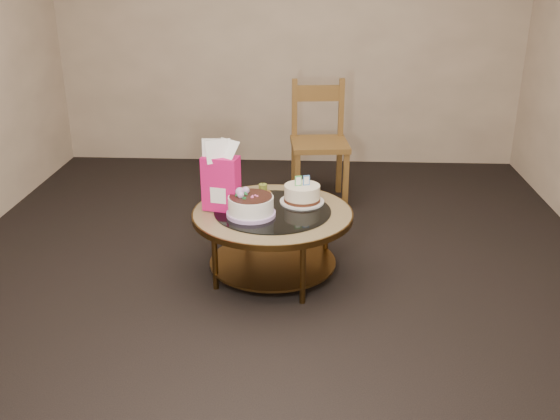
# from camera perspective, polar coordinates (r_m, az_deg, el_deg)

# --- Properties ---
(ground) EXTENTS (5.00, 5.00, 0.00)m
(ground) POSITION_cam_1_polar(r_m,az_deg,el_deg) (4.13, -0.66, -5.94)
(ground) COLOR black
(ground) RESTS_ON ground
(room_walls) EXTENTS (4.52, 5.02, 2.61)m
(room_walls) POSITION_cam_1_polar(r_m,az_deg,el_deg) (3.66, -0.77, 15.87)
(room_walls) COLOR #C5AE95
(room_walls) RESTS_ON ground
(coffee_table) EXTENTS (1.02, 1.02, 0.46)m
(coffee_table) POSITION_cam_1_polar(r_m,az_deg,el_deg) (3.96, -0.68, -1.11)
(coffee_table) COLOR #553A18
(coffee_table) RESTS_ON ground
(decorated_cake) EXTENTS (0.31, 0.31, 0.18)m
(decorated_cake) POSITION_cam_1_polar(r_m,az_deg,el_deg) (3.84, -2.70, 0.31)
(decorated_cake) COLOR #BF98D7
(decorated_cake) RESTS_ON coffee_table
(cream_cake) EXTENTS (0.29, 0.29, 0.18)m
(cream_cake) POSITION_cam_1_polar(r_m,az_deg,el_deg) (4.04, 2.03, 1.46)
(cream_cake) COLOR white
(cream_cake) RESTS_ON coffee_table
(gift_bag) EXTENTS (0.24, 0.20, 0.45)m
(gift_bag) POSITION_cam_1_polar(r_m,az_deg,el_deg) (3.90, -5.43, 3.12)
(gift_bag) COLOR #ED1679
(gift_bag) RESTS_ON coffee_table
(pillar_candle) EXTENTS (0.12, 0.12, 0.09)m
(pillar_candle) POSITION_cam_1_polar(r_m,az_deg,el_deg) (4.18, -1.57, 1.74)
(pillar_candle) COLOR tan
(pillar_candle) RESTS_ON coffee_table
(dining_chair) EXTENTS (0.51, 0.51, 1.00)m
(dining_chair) POSITION_cam_1_polar(r_m,az_deg,el_deg) (5.26, 3.60, 6.27)
(dining_chair) COLOR brown
(dining_chair) RESTS_ON ground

